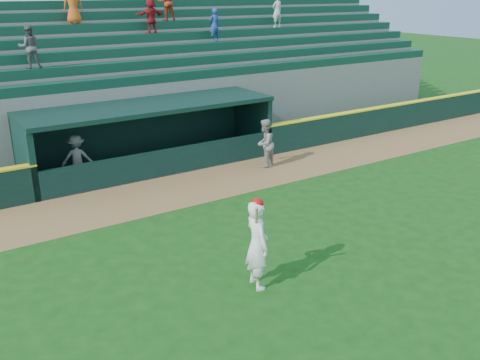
{
  "coord_description": "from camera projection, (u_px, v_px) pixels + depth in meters",
  "views": [
    {
      "loc": [
        -7.92,
        -10.45,
        6.5
      ],
      "look_at": [
        0.0,
        1.6,
        1.3
      ],
      "focal_mm": 40.0,
      "sensor_mm": 36.0,
      "label": 1
    }
  ],
  "objects": [
    {
      "name": "batter_at_plate",
      "position": [
        257.0,
        243.0,
        12.01
      ],
      "size": [
        0.65,
        0.86,
        2.2
      ],
      "color": "white",
      "rests_on": "ground"
    },
    {
      "name": "dugout_player_front",
      "position": [
        265.0,
        143.0,
        20.26
      ],
      "size": [
        1.13,
        1.05,
        1.87
      ],
      "primitive_type": "imported",
      "rotation": [
        0.0,
        0.0,
        3.62
      ],
      "color": "gray",
      "rests_on": "ground"
    },
    {
      "name": "stands",
      "position": [
        103.0,
        86.0,
        23.57
      ],
      "size": [
        34.5,
        6.25,
        7.52
      ],
      "color": "slate",
      "rests_on": "ground"
    },
    {
      "name": "dugout",
      "position": [
        148.0,
        131.0,
        20.35
      ],
      "size": [
        9.4,
        2.8,
        2.46
      ],
      "color": "slate",
      "rests_on": "ground"
    },
    {
      "name": "field_wall_right",
      "position": [
        396.0,
        117.0,
        25.79
      ],
      "size": [
        15.5,
        0.3,
        1.2
      ],
      "primitive_type": "cube",
      "color": "black",
      "rests_on": "ground"
    },
    {
      "name": "dugout_player_inside",
      "position": [
        77.0,
        158.0,
        18.92
      ],
      "size": [
        1.21,
        0.92,
        1.65
      ],
      "primitive_type": "imported",
      "rotation": [
        0.0,
        0.0,
        2.82
      ],
      "color": "gray",
      "rests_on": "ground"
    },
    {
      "name": "ground",
      "position": [
        272.0,
        242.0,
        14.51
      ],
      "size": [
        120.0,
        120.0,
        0.0
      ],
      "primitive_type": "plane",
      "color": "#134110",
      "rests_on": "ground"
    },
    {
      "name": "wall_stripe_right",
      "position": [
        397.0,
        105.0,
        25.57
      ],
      "size": [
        15.5,
        0.32,
        0.06
      ],
      "primitive_type": "cube",
      "color": "yellow",
      "rests_on": "field_wall_right"
    },
    {
      "name": "warning_track",
      "position": [
        187.0,
        188.0,
        18.36
      ],
      "size": [
        40.0,
        3.0,
        0.01
      ],
      "primitive_type": "cube",
      "color": "brown",
      "rests_on": "ground"
    }
  ]
}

